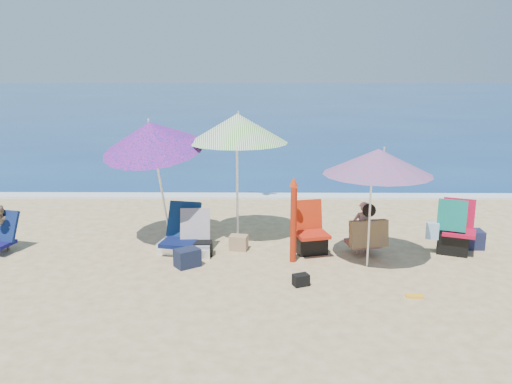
{
  "coord_description": "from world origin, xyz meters",
  "views": [
    {
      "loc": [
        -0.22,
        -7.71,
        3.19
      ],
      "look_at": [
        -0.3,
        1.0,
        1.1
      ],
      "focal_mm": 37.61,
      "sensor_mm": 36.0,
      "label": 1
    }
  ],
  "objects_px": {
    "umbrella_striped": "(238,128)",
    "umbrella_blue": "(152,136)",
    "chair_navy": "(180,239)",
    "person_left": "(1,228)",
    "chair_rainbow": "(195,243)",
    "person_center": "(365,230)",
    "camp_chair_right": "(453,233)",
    "camp_chair_left": "(310,237)",
    "umbrella_turquoise": "(378,162)",
    "furled_umbrella": "(293,216)"
  },
  "relations": [
    {
      "from": "chair_rainbow",
      "to": "person_left",
      "type": "relative_size",
      "value": 0.81
    },
    {
      "from": "umbrella_blue",
      "to": "furled_umbrella",
      "type": "xyz_separation_m",
      "value": [
        2.41,
        -0.73,
        -1.22
      ]
    },
    {
      "from": "umbrella_striped",
      "to": "umbrella_blue",
      "type": "xyz_separation_m",
      "value": [
        -1.47,
        -0.29,
        -0.1
      ]
    },
    {
      "from": "chair_rainbow",
      "to": "camp_chair_right",
      "type": "xyz_separation_m",
      "value": [
        4.45,
        0.09,
        0.16
      ]
    },
    {
      "from": "chair_navy",
      "to": "person_center",
      "type": "relative_size",
      "value": 0.97
    },
    {
      "from": "umbrella_turquoise",
      "to": "furled_umbrella",
      "type": "relative_size",
      "value": 1.62
    },
    {
      "from": "umbrella_striped",
      "to": "umbrella_blue",
      "type": "bearing_deg",
      "value": -168.91
    },
    {
      "from": "umbrella_striped",
      "to": "camp_chair_right",
      "type": "bearing_deg",
      "value": -9.35
    },
    {
      "from": "chair_rainbow",
      "to": "person_left",
      "type": "bearing_deg",
      "value": 177.91
    },
    {
      "from": "umbrella_turquoise",
      "to": "camp_chair_right",
      "type": "relative_size",
      "value": 2.31
    },
    {
      "from": "furled_umbrella",
      "to": "person_left",
      "type": "xyz_separation_m",
      "value": [
        -5.05,
        0.43,
        -0.35
      ]
    },
    {
      "from": "umbrella_blue",
      "to": "camp_chair_left",
      "type": "xyz_separation_m",
      "value": [
        2.73,
        -0.33,
        -1.71
      ]
    },
    {
      "from": "chair_navy",
      "to": "umbrella_blue",
      "type": "bearing_deg",
      "value": 150.88
    },
    {
      "from": "chair_navy",
      "to": "person_left",
      "type": "bearing_deg",
      "value": -179.26
    },
    {
      "from": "chair_navy",
      "to": "camp_chair_right",
      "type": "relative_size",
      "value": 0.93
    },
    {
      "from": "camp_chair_left",
      "to": "person_left",
      "type": "xyz_separation_m",
      "value": [
        -5.36,
        0.03,
        0.14
      ]
    },
    {
      "from": "chair_rainbow",
      "to": "camp_chair_left",
      "type": "height_order",
      "value": "camp_chair_left"
    },
    {
      "from": "umbrella_blue",
      "to": "camp_chair_right",
      "type": "bearing_deg",
      "value": -3.59
    },
    {
      "from": "chair_navy",
      "to": "person_left",
      "type": "distance_m",
      "value": 3.1
    },
    {
      "from": "chair_rainbow",
      "to": "person_center",
      "type": "height_order",
      "value": "person_center"
    },
    {
      "from": "camp_chair_left",
      "to": "camp_chair_right",
      "type": "relative_size",
      "value": 0.93
    },
    {
      "from": "umbrella_blue",
      "to": "person_center",
      "type": "bearing_deg",
      "value": -7.26
    },
    {
      "from": "umbrella_striped",
      "to": "umbrella_turquoise",
      "type": "bearing_deg",
      "value": -29.45
    },
    {
      "from": "furled_umbrella",
      "to": "camp_chair_left",
      "type": "relative_size",
      "value": 1.53
    },
    {
      "from": "chair_navy",
      "to": "person_left",
      "type": "relative_size",
      "value": 0.99
    },
    {
      "from": "umbrella_turquoise",
      "to": "umbrella_blue",
      "type": "bearing_deg",
      "value": 165.32
    },
    {
      "from": "chair_rainbow",
      "to": "camp_chair_right",
      "type": "height_order",
      "value": "camp_chair_right"
    },
    {
      "from": "camp_chair_left",
      "to": "person_center",
      "type": "relative_size",
      "value": 0.97
    },
    {
      "from": "umbrella_turquoise",
      "to": "chair_rainbow",
      "type": "xyz_separation_m",
      "value": [
        -2.94,
        0.55,
        -1.52
      ]
    },
    {
      "from": "camp_chair_left",
      "to": "person_center",
      "type": "xyz_separation_m",
      "value": [
        0.91,
        -0.14,
        0.18
      ]
    },
    {
      "from": "person_left",
      "to": "camp_chair_right",
      "type": "bearing_deg",
      "value": -0.21
    },
    {
      "from": "umbrella_striped",
      "to": "umbrella_blue",
      "type": "distance_m",
      "value": 1.5
    },
    {
      "from": "umbrella_striped",
      "to": "furled_umbrella",
      "type": "relative_size",
      "value": 1.72
    },
    {
      "from": "umbrella_striped",
      "to": "person_left",
      "type": "height_order",
      "value": "umbrella_striped"
    },
    {
      "from": "chair_navy",
      "to": "camp_chair_right",
      "type": "bearing_deg",
      "value": -0.84
    },
    {
      "from": "umbrella_blue",
      "to": "camp_chair_left",
      "type": "distance_m",
      "value": 3.24
    },
    {
      "from": "camp_chair_right",
      "to": "furled_umbrella",
      "type": "bearing_deg",
      "value": -171.71
    },
    {
      "from": "camp_chair_right",
      "to": "umbrella_striped",
      "type": "bearing_deg",
      "value": 170.65
    },
    {
      "from": "person_center",
      "to": "person_left",
      "type": "height_order",
      "value": "person_center"
    },
    {
      "from": "umbrella_turquoise",
      "to": "chair_rainbow",
      "type": "bearing_deg",
      "value": 169.48
    },
    {
      "from": "umbrella_blue",
      "to": "umbrella_striped",
      "type": "bearing_deg",
      "value": 11.09
    },
    {
      "from": "chair_navy",
      "to": "camp_chair_right",
      "type": "height_order",
      "value": "camp_chair_right"
    },
    {
      "from": "furled_umbrella",
      "to": "camp_chair_left",
      "type": "distance_m",
      "value": 0.71
    },
    {
      "from": "umbrella_turquoise",
      "to": "umbrella_blue",
      "type": "relative_size",
      "value": 0.93
    },
    {
      "from": "chair_rainbow",
      "to": "camp_chair_left",
      "type": "distance_m",
      "value": 1.99
    },
    {
      "from": "camp_chair_right",
      "to": "chair_navy",
      "type": "bearing_deg",
      "value": 179.16
    },
    {
      "from": "umbrella_striped",
      "to": "furled_umbrella",
      "type": "xyz_separation_m",
      "value": [
        0.95,
        -1.02,
        -1.32
      ]
    },
    {
      "from": "umbrella_striped",
      "to": "chair_navy",
      "type": "relative_size",
      "value": 2.64
    },
    {
      "from": "umbrella_turquoise",
      "to": "furled_umbrella",
      "type": "xyz_separation_m",
      "value": [
        -1.27,
        0.23,
        -0.95
      ]
    },
    {
      "from": "camp_chair_left",
      "to": "chair_rainbow",
      "type": "bearing_deg",
      "value": -177.26
    }
  ]
}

